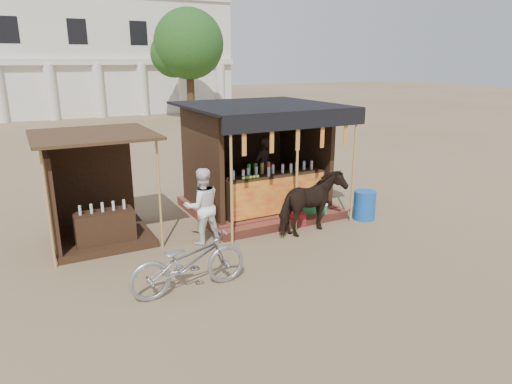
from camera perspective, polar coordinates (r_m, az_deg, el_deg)
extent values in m
plane|color=#846B4C|center=(8.87, 4.91, -9.41)|extent=(120.00, 120.00, 0.00)
cube|color=brown|center=(12.11, -0.03, -1.67)|extent=(3.40, 2.80, 0.22)
cube|color=brown|center=(10.84, 3.82, -3.93)|extent=(3.40, 0.35, 0.20)
cube|color=#372014|center=(11.15, 2.26, -0.13)|extent=(2.60, 0.55, 0.95)
cube|color=red|center=(10.91, 3.01, -0.50)|extent=(2.50, 0.02, 0.88)
cube|color=#372014|center=(12.87, -2.64, 5.63)|extent=(3.00, 0.12, 2.50)
cube|color=#372014|center=(11.16, -6.87, 3.90)|extent=(0.12, 2.50, 2.50)
cube|color=#372014|center=(12.53, 6.08, 5.27)|extent=(0.12, 2.50, 2.50)
cube|color=black|center=(11.40, 0.45, 10.78)|extent=(3.60, 3.60, 0.06)
cube|color=black|center=(9.90, 5.40, 8.84)|extent=(3.60, 0.06, 0.36)
cylinder|color=tan|center=(9.40, -3.09, 1.06)|extent=(0.06, 0.06, 2.75)
cylinder|color=tan|center=(10.15, 5.13, 2.16)|extent=(0.06, 0.06, 2.75)
cylinder|color=tan|center=(11.08, 12.11, 3.06)|extent=(0.06, 0.06, 2.75)
cube|color=red|center=(9.34, -1.49, 6.17)|extent=(0.10, 0.02, 0.55)
cube|color=red|center=(9.65, 1.99, 6.49)|extent=(0.10, 0.02, 0.55)
cube|color=red|center=(9.98, 5.25, 6.76)|extent=(0.10, 0.02, 0.55)
cube|color=red|center=(10.35, 8.29, 6.99)|extent=(0.10, 0.02, 0.55)
cube|color=red|center=(10.74, 11.13, 7.19)|extent=(0.10, 0.02, 0.55)
imported|color=black|center=(12.07, 0.90, 2.96)|extent=(0.73, 0.62, 1.69)
cube|color=#372014|center=(10.67, -18.66, -5.28)|extent=(2.00, 2.00, 0.15)
cube|color=#372014|center=(11.28, -19.94, 0.96)|extent=(1.90, 0.10, 2.10)
cube|color=#372014|center=(10.28, -24.35, -0.94)|extent=(0.10, 1.90, 2.10)
cube|color=#472D19|center=(10.00, -19.74, 6.77)|extent=(2.40, 2.40, 0.06)
cylinder|color=tan|center=(9.24, -24.56, -1.99)|extent=(0.05, 0.05, 2.35)
cylinder|color=tan|center=(9.55, -11.97, -0.28)|extent=(0.05, 0.05, 2.35)
cube|color=#372014|center=(10.09, -18.34, -4.50)|extent=(1.20, 0.50, 0.80)
imported|color=black|center=(10.37, 7.01, -1.45)|extent=(1.79, 1.11, 1.41)
imported|color=#9A9BA3|center=(7.89, -8.41, -8.58)|extent=(2.08, 0.77, 1.09)
imported|color=white|center=(9.77, -6.75, -1.77)|extent=(0.84, 0.67, 1.66)
cylinder|color=#164EAB|center=(11.63, 13.40, -1.60)|extent=(0.68, 0.68, 0.72)
cube|color=maroon|center=(11.03, 5.11, -3.30)|extent=(0.51, 0.53, 0.31)
cube|color=#1B7D3F|center=(11.42, 7.05, -2.44)|extent=(0.73, 0.60, 0.40)
cube|color=white|center=(11.35, 7.09, -1.34)|extent=(0.75, 0.63, 0.06)
cube|color=silver|center=(36.77, -25.09, 15.01)|extent=(26.00, 7.00, 8.00)
cube|color=silver|center=(33.18, -24.61, 14.57)|extent=(26.00, 0.50, 0.40)
cylinder|color=silver|center=(33.24, -24.23, 11.31)|extent=(0.70, 0.70, 3.60)
cylinder|color=silver|center=(33.59, -19.04, 11.88)|extent=(0.70, 0.70, 3.60)
cylinder|color=silver|center=(34.20, -13.98, 12.33)|extent=(0.70, 0.70, 3.60)
cylinder|color=silver|center=(35.06, -9.12, 12.68)|extent=(0.70, 0.70, 3.60)
cylinder|color=silver|center=(36.14, -4.51, 12.93)|extent=(0.70, 0.70, 3.60)
cylinder|color=#382314|center=(30.57, -8.18, 12.61)|extent=(0.50, 0.50, 4.00)
sphere|color=#2B5E20|center=(30.53, -8.40, 17.86)|extent=(4.40, 4.40, 4.40)
sphere|color=#2B5E20|center=(30.82, -10.21, 16.65)|extent=(2.99, 2.99, 2.99)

